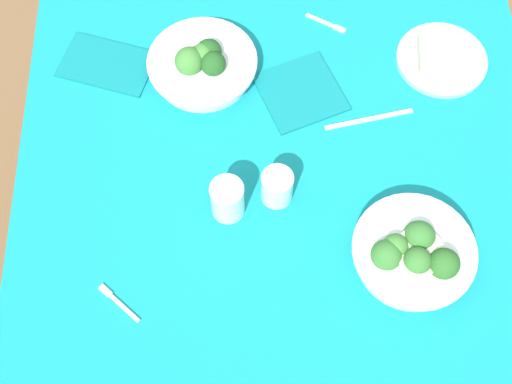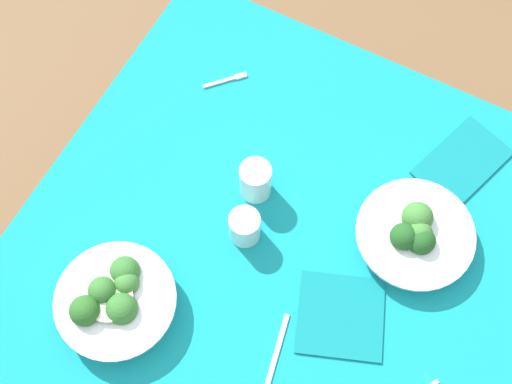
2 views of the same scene
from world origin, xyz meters
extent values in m
plane|color=brown|center=(0.00, 0.00, 0.00)|extent=(6.00, 6.00, 0.00)
cube|color=teal|center=(0.00, 0.00, 0.72)|extent=(1.11, 1.05, 0.01)
cube|color=#9E7547|center=(0.00, 0.00, 0.70)|extent=(1.08, 1.01, 0.02)
cylinder|color=#9E7547|center=(-0.44, 0.41, 0.35)|extent=(0.07, 0.07, 0.69)
cylinder|color=#9E7547|center=(0.44, 0.41, 0.35)|extent=(0.07, 0.07, 0.69)
cylinder|color=white|center=(-0.17, 0.23, 0.74)|extent=(0.22, 0.22, 0.04)
cylinder|color=white|center=(-0.17, 0.23, 0.76)|extent=(0.24, 0.24, 0.01)
sphere|color=#3D7A33|center=(-0.16, 0.24, 0.78)|extent=(0.05, 0.05, 0.05)
sphere|color=#1E511E|center=(-0.14, 0.21, 0.78)|extent=(0.06, 0.06, 0.06)
sphere|color=#3D7A33|center=(-0.19, 0.22, 0.78)|extent=(0.06, 0.06, 0.06)
sphere|color=#1E511E|center=(-0.15, 0.25, 0.78)|extent=(0.06, 0.06, 0.06)
cylinder|color=white|center=(0.24, -0.22, 0.75)|extent=(0.21, 0.21, 0.04)
cylinder|color=white|center=(0.24, -0.22, 0.77)|extent=(0.24, 0.24, 0.01)
sphere|color=#33702D|center=(0.23, -0.25, 0.79)|extent=(0.05, 0.05, 0.05)
sphere|color=#3D7A33|center=(0.20, -0.22, 0.78)|extent=(0.05, 0.05, 0.05)
sphere|color=#33702D|center=(0.25, -0.20, 0.78)|extent=(0.06, 0.06, 0.06)
sphere|color=#33702D|center=(0.18, -0.24, 0.78)|extent=(0.06, 0.06, 0.06)
sphere|color=#286023|center=(0.28, -0.26, 0.79)|extent=(0.06, 0.06, 0.06)
cylinder|color=beige|center=(0.24, -0.23, 0.79)|extent=(0.09, 0.09, 0.01)
cylinder|color=#99C6D1|center=(0.37, 0.25, 0.73)|extent=(0.20, 0.20, 0.01)
cube|color=beige|center=(0.37, 0.25, 0.75)|extent=(0.12, 0.11, 0.03)
cylinder|color=silver|center=(-0.02, -0.08, 0.76)|extent=(0.06, 0.06, 0.08)
cylinder|color=silver|center=(-0.12, -0.11, 0.77)|extent=(0.07, 0.07, 0.09)
cube|color=#B7B7BC|center=(0.11, 0.37, 0.73)|extent=(0.07, 0.04, 0.00)
cube|color=#B7B7BC|center=(0.15, 0.34, 0.73)|extent=(0.03, 0.03, 0.00)
cube|color=#B7B7BC|center=(-0.31, -0.30, 0.73)|extent=(0.06, 0.06, 0.00)
cube|color=#B7B7BC|center=(-0.35, -0.27, 0.73)|extent=(0.03, 0.03, 0.00)
cube|color=#B7B7BC|center=(0.19, 0.10, 0.73)|extent=(0.20, 0.05, 0.00)
cube|color=#0F777D|center=(0.05, 0.17, 0.73)|extent=(0.22, 0.22, 0.01)
cube|color=#0F777D|center=(-0.38, 0.26, 0.73)|extent=(0.23, 0.18, 0.01)
camera|label=1|loc=(-0.08, -0.68, 1.98)|focal=47.87mm
camera|label=2|loc=(0.43, 0.18, 2.08)|focal=49.13mm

